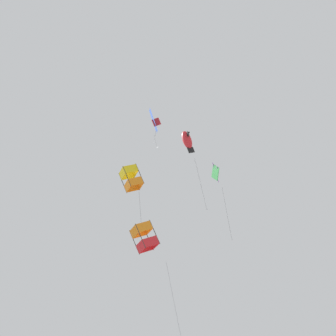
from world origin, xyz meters
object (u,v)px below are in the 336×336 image
Objects in this scene: kite_box_upper_right at (145,237)px; kite_fish_near_left at (187,140)px; kite_diamond_near_right at (216,173)px; kite_delta_highest at (154,121)px; kite_box_far_centre at (131,178)px.

kite_box_upper_right is 1.32× the size of kite_fish_near_left.
kite_delta_highest is at bearing -76.78° from kite_diamond_near_right.
kite_delta_highest is at bearing 48.15° from kite_box_far_centre.
kite_delta_highest reaches higher than kite_box_far_centre.
kite_box_far_centre is at bearing -88.63° from kite_diamond_near_right.
kite_delta_highest is 9.11m from kite_box_upper_right.
kite_box_upper_right is at bearing -83.14° from kite_diamond_near_right.
kite_box_far_centre is 0.71× the size of kite_fish_near_left.
kite_fish_near_left reaches higher than kite_diamond_near_right.
kite_box_far_centre is at bearing -119.56° from kite_box_upper_right.
kite_delta_highest is (-1.18, 1.18, 4.52)m from kite_box_far_centre.
kite_delta_highest is 6.72m from kite_diamond_near_right.
kite_fish_near_left is at bearing 86.95° from kite_box_far_centre.
kite_fish_near_left reaches higher than kite_box_upper_right.
kite_box_upper_right is at bearing 64.39° from kite_box_far_centre.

